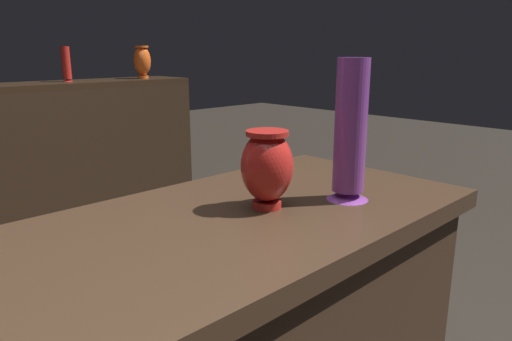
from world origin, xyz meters
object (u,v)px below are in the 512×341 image
object	(u,v)px
shelf_vase_right	(66,64)
shelf_vase_far_right	(142,61)
vase_centerpiece	(267,166)
vase_tall_behind	(350,134)

from	to	relation	value
shelf_vase_right	shelf_vase_far_right	size ratio (longest dim) A/B	0.97
shelf_vase_right	shelf_vase_far_right	bearing A→B (deg)	-4.64
vase_centerpiece	shelf_vase_right	distance (m)	2.29
vase_tall_behind	shelf_vase_right	world-z (taller)	shelf_vase_right
shelf_vase_right	shelf_vase_far_right	xyz separation A→B (m)	(0.52, -0.04, 0.02)
vase_centerpiece	shelf_vase_far_right	world-z (taller)	shelf_vase_far_right
vase_tall_behind	shelf_vase_right	distance (m)	2.35
vase_tall_behind	shelf_vase_far_right	size ratio (longest dim) A/B	1.64
shelf_vase_far_right	vase_centerpiece	bearing A→B (deg)	-114.02
vase_centerpiece	shelf_vase_right	size ratio (longest dim) A/B	0.90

